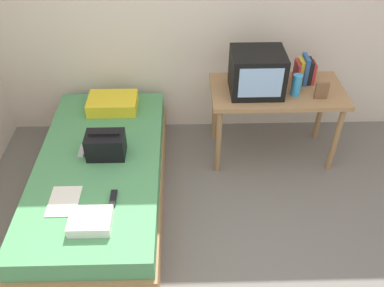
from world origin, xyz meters
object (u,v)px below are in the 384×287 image
bed (102,181)px  folded_towel (91,221)px  water_bottle (296,85)px  remote_dark (113,199)px  desk (276,98)px  picture_frame (322,91)px  pillow (113,103)px  tv (257,72)px  handbag (106,145)px  magazine (64,201)px  remote_silver (82,151)px  book_row (305,71)px

bed → folded_towel: size_ratio=7.14×
water_bottle → folded_towel: bearing=-143.6°
bed → remote_dark: (0.17, -0.43, 0.24)m
desk → picture_frame: (0.33, -0.15, 0.16)m
water_bottle → pillow: bearing=172.5°
tv → picture_frame: size_ratio=2.99×
handbag → remote_dark: bearing=-77.5°
handbag → remote_dark: (0.11, -0.49, -0.09)m
bed → folded_towel: (0.06, -0.66, 0.27)m
handbag → bed: bearing=-140.0°
desk → handbag: bearing=-159.6°
magazine → remote_silver: 0.54m
book_row → handbag: bearing=-158.8°
bed → desk: 1.67m
picture_frame → handbag: picture_frame is taller
remote_dark → water_bottle: bearing=32.7°
handbag → book_row: bearing=21.2°
remote_silver → water_bottle: bearing=13.0°
handbag → remote_dark: size_ratio=1.92×
water_bottle → picture_frame: water_bottle is taller
pillow → magazine: (-0.21, -1.16, -0.05)m
water_bottle → remote_dark: size_ratio=1.20×
tv → pillow: bearing=173.6°
desk → pillow: 1.48m
desk → pillow: size_ratio=2.62×
book_row → remote_dark: book_row is taller
remote_dark → picture_frame: bearing=27.7°
tv → remote_dark: 1.57m
bed → pillow: pillow is taller
tv → handbag: 1.38m
picture_frame → handbag: (-1.77, -0.38, -0.23)m
tv → folded_towel: bearing=-135.3°
bed → tv: size_ratio=4.55×
picture_frame → book_row: bearing=107.1°
picture_frame → pillow: bearing=171.3°
folded_towel → tv: bearing=44.7°
remote_silver → tv: bearing=18.3°
desk → book_row: size_ratio=4.65×
bed → water_bottle: size_ratio=10.64×
remote_silver → folded_towel: bearing=-75.4°
picture_frame → remote_dark: size_ratio=0.94×
book_row → folded_towel: bearing=-141.0°
desk → folded_towel: 1.92m
bed → folded_towel: 0.72m
water_bottle → folded_towel: water_bottle is taller
bed → book_row: (1.75, 0.71, 0.60)m
picture_frame → remote_silver: size_ratio=1.02×
remote_dark → pillow: bearing=96.9°
bed → water_bottle: water_bottle is taller
pillow → remote_dark: bearing=-83.1°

